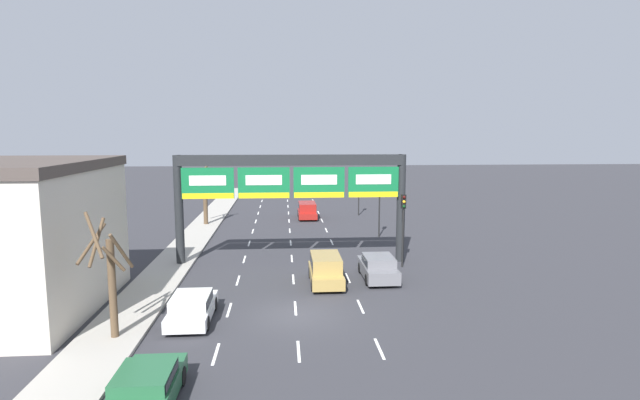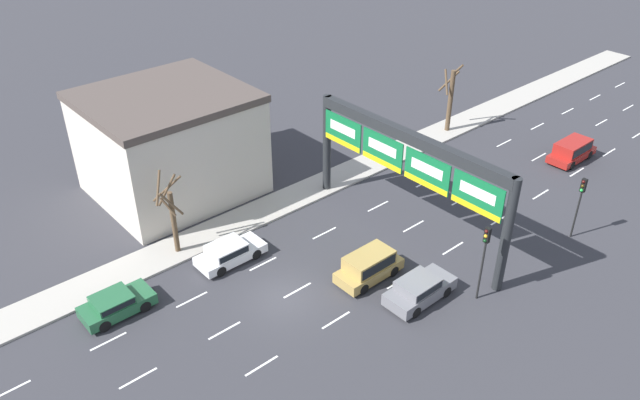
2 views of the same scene
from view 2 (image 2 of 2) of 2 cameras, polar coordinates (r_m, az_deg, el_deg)
The scene contains 14 objects.
ground_plane at distance 35.79m, azimuth -3.33°, elevation -8.93°, with size 220.00×220.00×0.00m, color #333338.
sidewalk_left at distance 41.10m, azimuth -10.27°, elevation -3.24°, with size 2.80×110.00×0.15m.
lane_dashes at distance 43.61m, azimuth 10.73°, elevation -1.16°, with size 6.72×67.00×0.01m.
sign_gantry at distance 38.31m, azimuth 7.97°, elevation 3.76°, with size 15.37×0.70×7.31m.
building_near at distance 45.04m, azimuth -13.56°, elevation 5.07°, with size 9.95×10.59×7.44m.
car_green at distance 36.08m, azimuth -18.19°, elevation -8.98°, with size 1.92×3.90×1.27m.
suv_gold at distance 36.65m, azimuth 4.50°, elevation -5.93°, with size 1.85×4.17×1.72m.
car_white at distance 38.36m, azimuth -8.32°, elevation -4.72°, with size 1.88×4.30×1.31m.
suv_red at distance 52.95m, azimuth 22.07°, elevation 4.29°, with size 1.88×4.43×1.64m.
car_grey at distance 35.57m, azimuth 9.06°, elevation -8.01°, with size 1.91×4.32×1.46m.
traffic_light_mid_block at distance 34.74m, azimuth 14.82°, elevation -4.39°, with size 0.30×0.35×4.79m.
traffic_light_far_end at distance 42.08m, azimuth 22.73°, elevation 0.34°, with size 0.30×0.35×4.30m.
tree_bare_closest at distance 38.58m, azimuth -13.43°, elevation -1.20°, with size 2.08×2.20×5.40m.
tree_bare_second at distance 54.11m, azimuth 11.82°, elevation 9.21°, with size 1.76×2.07×5.86m.
Camera 2 is at (21.76, -16.26, 23.30)m, focal length 35.00 mm.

